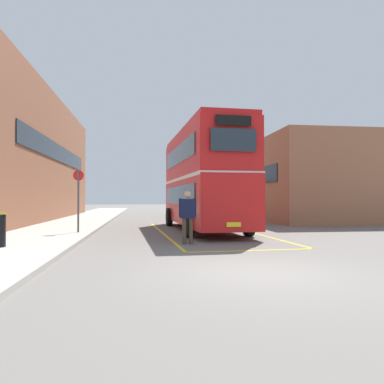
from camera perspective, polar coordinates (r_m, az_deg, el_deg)
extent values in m
plane|color=#66605B|center=(22.14, -1.24, -4.95)|extent=(135.60, 135.60, 0.00)
cube|color=#A39E93|center=(24.75, -17.04, -4.32)|extent=(4.00, 57.60, 0.14)
cube|color=brown|center=(27.89, -25.36, 4.58)|extent=(5.69, 23.17, 8.37)
cube|color=#232D38|center=(27.19, -19.55, 5.57)|extent=(0.06, 17.61, 1.10)
cube|color=#9E6647|center=(29.42, 16.96, 1.51)|extent=(8.52, 14.67, 5.56)
cube|color=#19232D|center=(27.93, 8.91, 2.18)|extent=(0.06, 11.15, 1.10)
cylinder|color=black|center=(20.83, -3.50, -3.83)|extent=(0.34, 1.01, 1.00)
cylinder|color=black|center=(21.28, 3.05, -3.76)|extent=(0.34, 1.01, 1.00)
cylinder|color=black|center=(14.72, -0.41, -5.04)|extent=(0.34, 1.01, 1.00)
cylinder|color=black|center=(15.35, 8.63, -4.86)|extent=(0.34, 1.01, 1.00)
cube|color=red|center=(17.96, 1.64, -1.42)|extent=(2.95, 10.12, 2.10)
cube|color=red|center=(18.06, 1.64, 5.25)|extent=(2.94, 9.92, 2.10)
cube|color=red|center=(18.22, 1.63, 8.85)|extent=(2.84, 9.81, 0.20)
cube|color=silver|center=(17.98, 1.64, 1.93)|extent=(2.97, 10.02, 0.14)
cube|color=#232D38|center=(17.74, -2.16, -0.46)|extent=(0.51, 8.19, 0.84)
cube|color=#232D38|center=(17.85, -2.15, 5.65)|extent=(0.51, 8.19, 0.84)
cube|color=#232D38|center=(18.26, 5.32, -0.47)|extent=(0.51, 8.19, 0.84)
cube|color=#232D38|center=(18.37, 5.32, 5.47)|extent=(0.51, 8.19, 0.84)
cube|color=#232D38|center=(13.26, 6.36, 7.94)|extent=(1.65, 0.14, 0.80)
cube|color=black|center=(13.38, 6.36, 10.82)|extent=(1.30, 0.12, 0.36)
cube|color=#232D38|center=(22.89, -1.07, -0.31)|extent=(1.89, 0.15, 1.00)
cube|color=yellow|center=(13.14, 6.39, -4.97)|extent=(0.52, 0.06, 0.16)
cylinder|color=black|center=(36.11, -1.89, -2.65)|extent=(0.27, 0.92, 0.92)
cylinder|color=black|center=(36.40, 1.95, -2.64)|extent=(0.27, 0.92, 0.92)
cylinder|color=black|center=(30.78, -1.06, -2.96)|extent=(0.27, 0.92, 0.92)
cylinder|color=black|center=(31.12, 3.44, -2.93)|extent=(0.27, 0.92, 0.92)
cube|color=gold|center=(33.56, 0.57, -0.84)|extent=(2.48, 8.95, 2.60)
cube|color=silver|center=(33.59, 0.57, 1.48)|extent=(2.34, 8.59, 0.12)
cube|color=#232D38|center=(33.43, -1.47, -0.24)|extent=(0.12, 7.14, 0.96)
cube|color=#232D38|center=(33.74, 2.60, -0.24)|extent=(0.12, 7.14, 0.96)
cube|color=#232D38|center=(38.01, -0.28, -0.40)|extent=(1.90, 0.06, 1.10)
cylinder|color=#473828|center=(12.68, -0.16, -6.00)|extent=(0.14, 0.14, 0.87)
cylinder|color=#473828|center=(12.65, -1.20, -6.01)|extent=(0.14, 0.14, 0.87)
cube|color=#141938|center=(12.62, -0.68, -2.54)|extent=(0.52, 0.23, 0.66)
cylinder|color=#141938|center=(12.66, 0.46, -2.39)|extent=(0.09, 0.09, 0.62)
cylinder|color=#141938|center=(12.58, -1.83, -2.39)|extent=(0.09, 0.09, 0.62)
sphere|color=tan|center=(12.59, -0.67, -0.37)|extent=(0.24, 0.24, 0.24)
cylinder|color=#4C4C51|center=(16.19, -16.98, -1.40)|extent=(0.08, 0.08, 2.54)
cylinder|color=red|center=(16.21, -16.96, 2.45)|extent=(0.44, 0.08, 0.44)
cube|color=gold|center=(16.71, -4.50, -6.25)|extent=(0.83, 11.98, 0.01)
cube|color=gold|center=(17.59, 8.51, -5.98)|extent=(0.83, 11.98, 0.01)
cube|color=gold|center=(11.32, 9.10, -8.81)|extent=(4.08, 0.36, 0.01)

